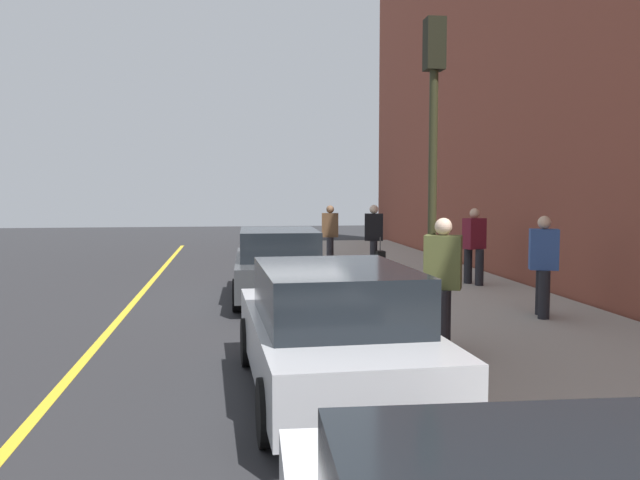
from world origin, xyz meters
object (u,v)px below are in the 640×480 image
object	(u,v)px
parked_car_silver	(332,331)
pedestrian_blue_coat	(543,263)
parked_car_charcoal	(279,264)
pedestrian_burgundy_coat	(474,244)
traffic_light_pole	(433,128)
pedestrian_black_coat	(374,236)
rolling_suitcase	(380,262)
pedestrian_brown_coat	(330,233)
pedestrian_olive_coat	(443,280)

from	to	relation	value
parked_car_silver	pedestrian_blue_coat	world-z (taller)	pedestrian_blue_coat
parked_car_charcoal	pedestrian_burgundy_coat	world-z (taller)	pedestrian_burgundy_coat
parked_car_charcoal	traffic_light_pole	world-z (taller)	traffic_light_pole
parked_car_silver	pedestrian_blue_coat	distance (m)	5.42
parked_car_charcoal	pedestrian_black_coat	size ratio (longest dim) A/B	2.61
pedestrian_burgundy_coat	pedestrian_blue_coat	xyz separation A→B (m)	(-3.88, 0.24, -0.01)
pedestrian_blue_coat	rolling_suitcase	bearing A→B (deg)	14.21
pedestrian_blue_coat	rolling_suitcase	world-z (taller)	pedestrian_blue_coat
pedestrian_blue_coat	rolling_suitcase	xyz separation A→B (m)	(5.96, 1.51, -0.63)
pedestrian_brown_coat	pedestrian_black_coat	bearing A→B (deg)	-152.98
parked_car_silver	pedestrian_olive_coat	world-z (taller)	pedestrian_olive_coat
pedestrian_olive_coat	rolling_suitcase	world-z (taller)	pedestrian_olive_coat
parked_car_silver	pedestrian_brown_coat	xyz separation A→B (m)	(11.57, -1.74, 0.32)
pedestrian_brown_coat	pedestrian_burgundy_coat	bearing A→B (deg)	-147.80
pedestrian_olive_coat	pedestrian_brown_coat	bearing A→B (deg)	-0.01
parked_car_silver	rolling_suitcase	xyz separation A→B (m)	(9.33, -2.72, -0.30)
parked_car_charcoal	pedestrian_brown_coat	distance (m)	5.22
pedestrian_black_coat	pedestrian_olive_coat	bearing A→B (deg)	173.88
pedestrian_blue_coat	pedestrian_brown_coat	bearing A→B (deg)	16.88
pedestrian_burgundy_coat	traffic_light_pole	size ratio (longest dim) A/B	0.39
parked_car_charcoal	pedestrian_brown_coat	size ratio (longest dim) A/B	2.70
traffic_light_pole	pedestrian_black_coat	bearing A→B (deg)	-6.89
parked_car_silver	traffic_light_pole	distance (m)	3.34
parked_car_charcoal	pedestrian_burgundy_coat	bearing A→B (deg)	-83.25
parked_car_charcoal	pedestrian_brown_coat	world-z (taller)	pedestrian_brown_coat
pedestrian_burgundy_coat	pedestrian_blue_coat	distance (m)	3.88
pedestrian_brown_coat	rolling_suitcase	distance (m)	2.52
parked_car_charcoal	rolling_suitcase	bearing A→B (deg)	-47.21
parked_car_silver	rolling_suitcase	world-z (taller)	parked_car_silver
parked_car_charcoal	pedestrian_olive_coat	distance (m)	5.72
pedestrian_burgundy_coat	traffic_light_pole	distance (m)	6.68
pedestrian_blue_coat	traffic_light_pole	bearing A→B (deg)	125.07
pedestrian_blue_coat	parked_car_charcoal	bearing A→B (deg)	52.54
parked_car_charcoal	pedestrian_burgundy_coat	xyz separation A→B (m)	(0.54, -4.59, 0.34)
pedestrian_burgundy_coat	rolling_suitcase	bearing A→B (deg)	39.91
parked_car_silver	pedestrian_burgundy_coat	world-z (taller)	pedestrian_burgundy_coat
pedestrian_brown_coat	pedestrian_black_coat	xyz separation A→B (m)	(-1.78, -0.91, 0.03)
pedestrian_burgundy_coat	parked_car_charcoal	bearing A→B (deg)	96.75
parked_car_charcoal	rolling_suitcase	world-z (taller)	parked_car_charcoal
pedestrian_black_coat	pedestrian_burgundy_coat	bearing A→B (deg)	-144.50
pedestrian_burgundy_coat	pedestrian_olive_coat	distance (m)	6.54
pedestrian_brown_coat	traffic_light_pole	size ratio (longest dim) A/B	0.38
rolling_suitcase	traffic_light_pole	bearing A→B (deg)	172.19
parked_car_charcoal	pedestrian_blue_coat	xyz separation A→B (m)	(-3.33, -4.35, 0.33)
pedestrian_brown_coat	pedestrian_burgundy_coat	xyz separation A→B (m)	(-4.33, -2.73, 0.02)
pedestrian_brown_coat	traffic_light_pole	distance (m)	10.23
traffic_light_pole	rolling_suitcase	world-z (taller)	traffic_light_pole
pedestrian_burgundy_coat	pedestrian_black_coat	world-z (taller)	pedestrian_black_coat
pedestrian_brown_coat	pedestrian_olive_coat	world-z (taller)	pedestrian_olive_coat
pedestrian_burgundy_coat	pedestrian_brown_coat	bearing A→B (deg)	32.20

